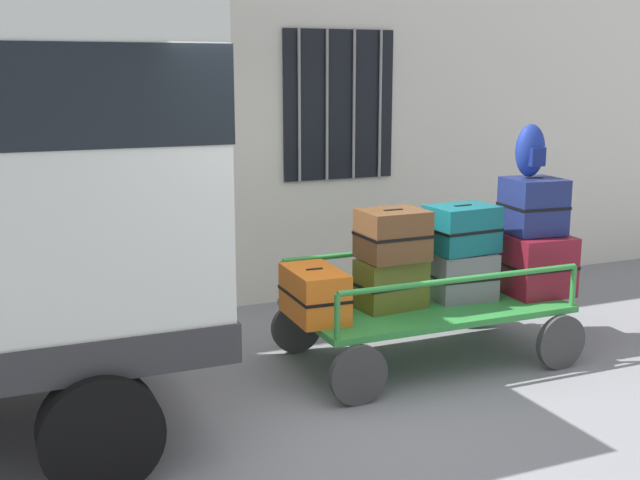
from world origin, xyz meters
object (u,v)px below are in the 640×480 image
(luggage_cart, at_px, (426,313))
(suitcase_midleft_bottom, at_px, (391,284))
(suitcase_left_bottom, at_px, (314,294))
(suitcase_center_bottom, at_px, (463,276))
(suitcase_midright_bottom, at_px, (527,261))
(backpack, at_px, (531,151))
(suitcase_center_middle, at_px, (462,229))
(suitcase_midleft_middle, at_px, (393,235))
(suitcase_midright_middle, at_px, (533,206))

(luggage_cart, xyz_separation_m, suitcase_midleft_bottom, (-0.33, -0.01, 0.29))
(suitcase_left_bottom, distance_m, suitcase_center_bottom, 1.33)
(suitcase_midright_bottom, relative_size, backpack, 1.78)
(suitcase_midleft_bottom, distance_m, suitcase_center_middle, 0.77)
(suitcase_left_bottom, relative_size, backpack, 1.46)
(suitcase_midright_bottom, height_order, backpack, backpack)
(suitcase_midleft_middle, bearing_deg, suitcase_midright_bottom, 1.38)
(suitcase_midleft_middle, height_order, suitcase_midright_bottom, suitcase_midleft_middle)
(suitcase_midleft_middle, relative_size, suitcase_center_bottom, 0.97)
(suitcase_midright_bottom, height_order, suitcase_midright_middle, suitcase_midright_middle)
(suitcase_midleft_bottom, height_order, suitcase_midleft_middle, suitcase_midleft_middle)
(suitcase_center_middle, xyz_separation_m, backpack, (0.65, 0.00, 0.61))
(suitcase_midleft_middle, xyz_separation_m, suitcase_midright_bottom, (1.33, 0.03, -0.35))
(suitcase_left_bottom, distance_m, suitcase_center_middle, 1.39)
(suitcase_midleft_bottom, bearing_deg, suitcase_center_bottom, -0.85)
(suitcase_left_bottom, relative_size, suitcase_midright_middle, 1.32)
(suitcase_center_bottom, relative_size, backpack, 1.20)
(suitcase_center_bottom, distance_m, suitcase_center_middle, 0.39)
(suitcase_left_bottom, xyz_separation_m, suitcase_midright_middle, (1.99, -0.01, 0.55))
(luggage_cart, xyz_separation_m, backpack, (0.98, 0.02, 1.29))
(luggage_cart, bearing_deg, suitcase_center_middle, 2.82)
(suitcase_midleft_bottom, xyz_separation_m, suitcase_center_middle, (0.66, 0.03, 0.39))
(suitcase_midright_bottom, bearing_deg, suitcase_midright_middle, -90.00)
(luggage_cart, height_order, suitcase_midleft_middle, suitcase_midleft_middle)
(suitcase_midleft_middle, xyz_separation_m, backpack, (1.31, 0.04, 0.60))
(suitcase_midright_middle, bearing_deg, suitcase_midleft_middle, 179.60)
(suitcase_left_bottom, height_order, suitcase_center_middle, suitcase_center_middle)
(suitcase_midleft_bottom, xyz_separation_m, suitcase_midleft_middle, (-0.00, -0.01, 0.40))
(suitcase_midleft_middle, distance_m, suitcase_midright_bottom, 1.37)
(luggage_cart, bearing_deg, suitcase_left_bottom, -178.69)
(suitcase_midleft_bottom, xyz_separation_m, suitcase_midright_middle, (1.33, -0.02, 0.54))
(suitcase_midleft_middle, height_order, suitcase_center_middle, suitcase_midleft_middle)
(luggage_cart, bearing_deg, suitcase_midright_middle, -2.02)
(suitcase_center_bottom, relative_size, suitcase_midright_middle, 1.09)
(suitcase_left_bottom, xyz_separation_m, suitcase_midleft_middle, (0.66, -0.00, 0.41))
(luggage_cart, xyz_separation_m, suitcase_left_bottom, (-1.00, -0.02, 0.28))
(suitcase_midleft_middle, height_order, backpack, backpack)
(suitcase_left_bottom, relative_size, suitcase_center_middle, 1.11)
(suitcase_midleft_bottom, xyz_separation_m, suitcase_center_bottom, (0.66, -0.01, -0.00))
(suitcase_center_middle, bearing_deg, suitcase_midleft_bottom, -177.36)
(suitcase_center_bottom, relative_size, suitcase_midright_bottom, 0.68)
(luggage_cart, relative_size, suitcase_midleft_bottom, 3.94)
(suitcase_center_middle, distance_m, suitcase_midright_middle, 0.68)
(suitcase_midleft_bottom, bearing_deg, backpack, 1.44)
(luggage_cart, height_order, suitcase_center_bottom, suitcase_center_bottom)
(suitcase_center_bottom, bearing_deg, backpack, 3.78)
(suitcase_midleft_bottom, bearing_deg, luggage_cart, 2.46)
(luggage_cart, distance_m, suitcase_midright_middle, 1.30)
(suitcase_left_bottom, xyz_separation_m, backpack, (1.98, 0.04, 1.00))
(suitcase_midleft_bottom, bearing_deg, suitcase_midright_bottom, 0.89)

